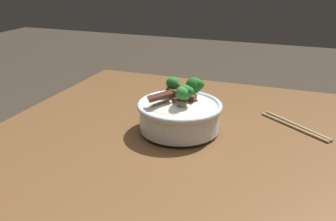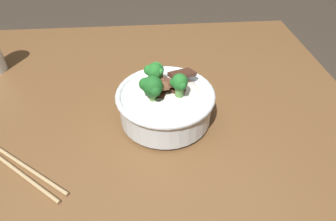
# 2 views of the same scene
# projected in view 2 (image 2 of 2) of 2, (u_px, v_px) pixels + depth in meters

# --- Properties ---
(dining_table) EXTENTS (1.16, 0.92, 0.76)m
(dining_table) POSITION_uv_depth(u_px,v_px,m) (113.00, 148.00, 0.72)
(dining_table) COLOR brown
(dining_table) RESTS_ON ground
(rice_bowl) EXTENTS (0.20, 0.20, 0.13)m
(rice_bowl) POSITION_uv_depth(u_px,v_px,m) (165.00, 101.00, 0.60)
(rice_bowl) COLOR silver
(rice_bowl) RESTS_ON dining_table
(chopsticks_pair) EXTENTS (0.18, 0.14, 0.01)m
(chopsticks_pair) POSITION_uv_depth(u_px,v_px,m) (25.00, 171.00, 0.52)
(chopsticks_pair) COLOR tan
(chopsticks_pair) RESTS_ON dining_table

